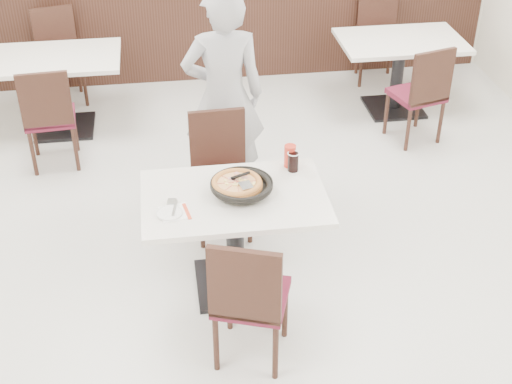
{
  "coord_description": "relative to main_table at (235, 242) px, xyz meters",
  "views": [
    {
      "loc": [
        -0.63,
        -3.86,
        3.3
      ],
      "look_at": [
        -0.12,
        -0.3,
        0.94
      ],
      "focal_mm": 50.0,
      "sensor_mm": 36.0,
      "label": 1
    }
  ],
  "objects": [
    {
      "name": "floor",
      "position": [
        0.23,
        0.03,
        -0.38
      ],
      "size": [
        7.0,
        7.0,
        0.0
      ],
      "primitive_type": "plane",
      "color": "#A7A7A2",
      "rests_on": "ground"
    },
    {
      "name": "wainscot_back",
      "position": [
        0.23,
        3.51,
        0.18
      ],
      "size": [
        5.9,
        0.03,
        1.1
      ],
      "primitive_type": "cube",
      "color": "black",
      "rests_on": "floor"
    },
    {
      "name": "main_table",
      "position": [
        0.0,
        0.0,
        0.0
      ],
      "size": [
        1.22,
        0.84,
        0.75
      ],
      "primitive_type": null,
      "rotation": [
        0.0,
        0.0,
        0.03
      ],
      "color": "silver",
      "rests_on": "floor"
    },
    {
      "name": "chair_near",
      "position": [
        0.02,
        -0.65,
        0.1
      ],
      "size": [
        0.53,
        0.53,
        0.95
      ],
      "primitive_type": null,
      "rotation": [
        0.0,
        0.0,
        -0.34
      ],
      "color": "black",
      "rests_on": "floor"
    },
    {
      "name": "chair_far",
      "position": [
        -0.02,
        0.65,
        0.1
      ],
      "size": [
        0.44,
        0.44,
        0.95
      ],
      "primitive_type": null,
      "rotation": [
        0.0,
        0.0,
        3.18
      ],
      "color": "black",
      "rests_on": "floor"
    },
    {
      "name": "trivet",
      "position": [
        0.02,
        0.06,
        0.39
      ],
      "size": [
        0.12,
        0.12,
        0.04
      ],
      "primitive_type": "cylinder",
      "rotation": [
        0.0,
        0.0,
        0.03
      ],
      "color": "black",
      "rests_on": "main_table"
    },
    {
      "name": "pizza_pan",
      "position": [
        0.05,
        0.02,
        0.42
      ],
      "size": [
        0.36,
        0.36,
        0.01
      ],
      "primitive_type": "cylinder",
      "rotation": [
        0.0,
        0.0,
        0.03
      ],
      "color": "black",
      "rests_on": "trivet"
    },
    {
      "name": "pizza",
      "position": [
        0.02,
        0.03,
        0.44
      ],
      "size": [
        0.35,
        0.35,
        0.02
      ],
      "primitive_type": "cylinder",
      "rotation": [
        0.0,
        0.0,
        0.03
      ],
      "color": "#B2783F",
      "rests_on": "pizza_pan"
    },
    {
      "name": "pizza_server",
      "position": [
        0.07,
        -0.03,
        0.47
      ],
      "size": [
        0.1,
        0.11,
        0.0
      ],
      "primitive_type": "cube",
      "rotation": [
        0.0,
        0.0,
        0.21
      ],
      "color": "silver",
      "rests_on": "pizza"
    },
    {
      "name": "napkin",
      "position": [
        -0.39,
        -0.14,
        0.38
      ],
      "size": [
        0.21,
        0.21,
        0.0
      ],
      "primitive_type": "cube",
      "rotation": [
        0.0,
        0.0,
        0.17
      ],
      "color": "white",
      "rests_on": "main_table"
    },
    {
      "name": "side_plate",
      "position": [
        -0.42,
        -0.15,
        0.38
      ],
      "size": [
        0.17,
        0.17,
        0.01
      ],
      "primitive_type": "cylinder",
      "rotation": [
        0.0,
        0.0,
        0.03
      ],
      "color": "silver",
      "rests_on": "napkin"
    },
    {
      "name": "fork",
      "position": [
        -0.39,
        -0.11,
        0.39
      ],
      "size": [
        0.05,
        0.17,
        0.0
      ],
      "primitive_type": "cube",
      "rotation": [
        0.0,
        0.0,
        -0.18
      ],
      "color": "silver",
      "rests_on": "side_plate"
    },
    {
      "name": "cola_glass",
      "position": [
        0.44,
        0.25,
        0.44
      ],
      "size": [
        0.08,
        0.08,
        0.13
      ],
      "primitive_type": "cylinder",
      "rotation": [
        0.0,
        0.0,
        0.03
      ],
      "color": "black",
      "rests_on": "main_table"
    },
    {
      "name": "red_cup",
      "position": [
        0.42,
        0.31,
        0.45
      ],
      "size": [
        0.08,
        0.08,
        0.16
      ],
      "primitive_type": "cylinder",
      "rotation": [
        0.0,
        0.0,
        0.03
      ],
      "color": "red",
      "rests_on": "main_table"
    },
    {
      "name": "diner_person",
      "position": [
        0.06,
        1.19,
        0.51
      ],
      "size": [
        0.65,
        0.44,
        1.76
      ],
      "primitive_type": "imported",
      "rotation": [
        0.0,
        0.0,
        3.16
      ],
      "color": "#A0A0A4",
      "rests_on": "floor"
    },
    {
      "name": "bg_table_left",
      "position": [
        -1.37,
        2.54,
        0.0
      ],
      "size": [
        1.27,
        0.91,
        0.75
      ],
      "primitive_type": null,
      "rotation": [
        0.0,
        0.0,
        0.1
      ],
      "color": "silver",
      "rests_on": "floor"
    },
    {
      "name": "bg_chair_left_near",
      "position": [
        -1.39,
        1.89,
        0.1
      ],
      "size": [
        0.45,
        0.45,
        0.95
      ],
      "primitive_type": null,
      "rotation": [
        0.0,
        0.0,
        0.08
      ],
      "color": "black",
      "rests_on": "floor"
    },
    {
      "name": "bg_chair_left_far",
      "position": [
        -1.4,
        3.15,
        0.1
      ],
      "size": [
        0.51,
        0.51,
        0.95
      ],
      "primitive_type": null,
      "rotation": [
        0.0,
        0.0,
        3.38
      ],
      "color": "black",
      "rests_on": "floor"
    },
    {
      "name": "bg_table_right",
      "position": [
        1.93,
        2.5,
        0.0
      ],
      "size": [
        1.28,
        0.93,
        0.75
      ],
      "primitive_type": null,
      "rotation": [
        0.0,
        0.0,
        -0.11
      ],
      "color": "silver",
      "rests_on": "floor"
    },
    {
      "name": "bg_chair_right_near",
      "position": [
        1.91,
        1.88,
        0.1
      ],
      "size": [
        0.52,
        0.52,
        0.95
      ],
      "primitive_type": null,
      "rotation": [
        0.0,
        0.0,
        0.28
      ],
      "color": "black",
      "rests_on": "floor"
    },
    {
      "name": "bg_chair_right_far",
      "position": [
        1.93,
        3.21,
        0.1
      ],
      "size": [
        0.48,
        0.48,
        0.95
      ],
      "primitive_type": null,
      "rotation": [
        0.0,
        0.0,
        2.99
      ],
      "color": "black",
      "rests_on": "floor"
    }
  ]
}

